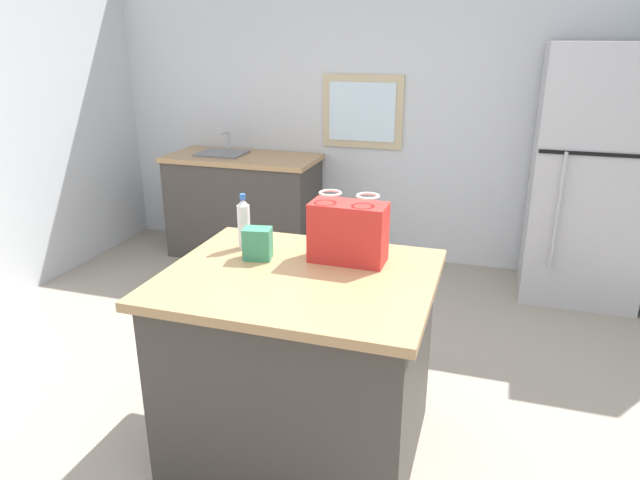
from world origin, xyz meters
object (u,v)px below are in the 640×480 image
(shopping_bag, at_px, (348,232))
(small_box, at_px, (258,244))
(refrigerator, at_px, (590,176))
(kitchen_island, at_px, (300,364))
(bottle, at_px, (244,224))

(shopping_bag, xyz_separation_m, small_box, (-0.40, -0.10, -0.07))
(refrigerator, distance_m, shopping_bag, 2.40)
(kitchen_island, height_order, shopping_bag, shopping_bag)
(shopping_bag, xyz_separation_m, bottle, (-0.51, 0.01, -0.02))
(refrigerator, bearing_deg, shopping_bag, -121.19)
(refrigerator, distance_m, bottle, 2.69)
(kitchen_island, xyz_separation_m, refrigerator, (1.40, 2.26, 0.46))
(shopping_bag, relative_size, bottle, 1.28)
(refrigerator, xyz_separation_m, shopping_bag, (-1.24, -2.05, 0.12))
(kitchen_island, bearing_deg, small_box, 155.49)
(bottle, bearing_deg, shopping_bag, -1.58)
(shopping_bag, bearing_deg, refrigerator, 58.81)
(kitchen_island, relative_size, bottle, 4.30)
(shopping_bag, relative_size, small_box, 2.34)
(shopping_bag, bearing_deg, small_box, -166.20)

